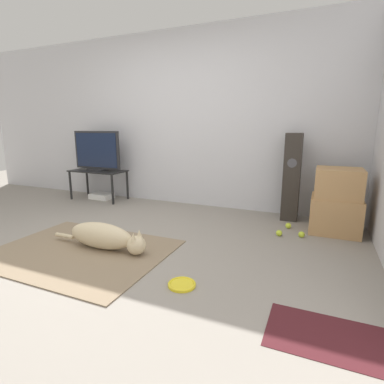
{
  "coord_description": "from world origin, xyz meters",
  "views": [
    {
      "loc": [
        2.01,
        -2.07,
        1.17
      ],
      "look_at": [
        0.69,
        0.97,
        0.45
      ],
      "focal_mm": 28.0,
      "sensor_mm": 36.0,
      "label": 1
    }
  ],
  "objects": [
    {
      "name": "ground_plane",
      "position": [
        0.0,
        0.0,
        0.0
      ],
      "size": [
        12.0,
        12.0,
        0.0
      ],
      "primitive_type": "plane",
      "color": "gray"
    },
    {
      "name": "tv",
      "position": [
        -1.32,
        1.76,
        0.79
      ],
      "size": [
        0.86,
        0.2,
        0.63
      ],
      "color": "#232326",
      "rests_on": "tv_stand"
    },
    {
      "name": "door_mat",
      "position": [
        2.15,
        -0.4,
        0.0
      ],
      "size": [
        0.73,
        0.44,
        0.01
      ],
      "color": "#47191E",
      "rests_on": "ground_plane"
    },
    {
      "name": "area_rug",
      "position": [
        -0.04,
        -0.03,
        0.01
      ],
      "size": [
        1.65,
        1.27,
        0.01
      ],
      "color": "#847056",
      "rests_on": "ground_plane"
    },
    {
      "name": "tennis_ball_near_speaker",
      "position": [
        1.88,
        1.21,
        0.03
      ],
      "size": [
        0.07,
        0.07,
        0.07
      ],
      "color": "#C6E033",
      "rests_on": "ground_plane"
    },
    {
      "name": "cardboard_box_upper",
      "position": [
        2.21,
        1.55,
        0.57
      ],
      "size": [
        0.48,
        0.44,
        0.32
      ],
      "color": "tan",
      "rests_on": "cardboard_box_lower"
    },
    {
      "name": "tennis_ball_loose_on_carpet",
      "position": [
        1.65,
        1.16,
        0.03
      ],
      "size": [
        0.07,
        0.07,
        0.07
      ],
      "color": "#C6E033",
      "rests_on": "ground_plane"
    },
    {
      "name": "tv_stand",
      "position": [
        -1.32,
        1.76,
        0.42
      ],
      "size": [
        0.9,
        0.45,
        0.48
      ],
      "color": "black",
      "rests_on": "ground_plane"
    },
    {
      "name": "game_console",
      "position": [
        -1.31,
        1.8,
        0.04
      ],
      "size": [
        0.36,
        0.25,
        0.09
      ],
      "color": "white",
      "rests_on": "ground_plane"
    },
    {
      "name": "frisbee",
      "position": [
        1.12,
        -0.22,
        0.01
      ],
      "size": [
        0.21,
        0.21,
        0.03
      ],
      "color": "yellow",
      "rests_on": "ground_plane"
    },
    {
      "name": "cardboard_box_lower",
      "position": [
        2.2,
        1.55,
        0.2
      ],
      "size": [
        0.53,
        0.49,
        0.4
      ],
      "color": "tan",
      "rests_on": "ground_plane"
    },
    {
      "name": "wall_back",
      "position": [
        0.0,
        2.1,
        1.27
      ],
      "size": [
        8.0,
        0.06,
        2.55
      ],
      "color": "silver",
      "rests_on": "ground_plane"
    },
    {
      "name": "dog",
      "position": [
        0.15,
        0.1,
        0.13
      ],
      "size": [
        1.08,
        0.22,
        0.26
      ],
      "color": "beige",
      "rests_on": "area_rug"
    },
    {
      "name": "tennis_ball_by_boxes",
      "position": [
        1.72,
        1.46,
        0.03
      ],
      "size": [
        0.07,
        0.07,
        0.07
      ],
      "color": "#C6E033",
      "rests_on": "ground_plane"
    },
    {
      "name": "floor_speaker",
      "position": [
        1.69,
        1.84,
        0.55
      ],
      "size": [
        0.2,
        0.21,
        1.1
      ],
      "color": "#2D2823",
      "rests_on": "ground_plane"
    }
  ]
}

